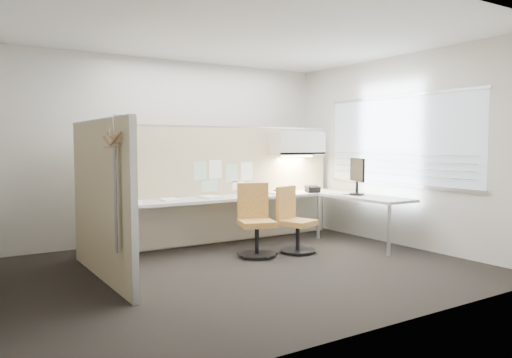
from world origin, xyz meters
TOP-DOWN VIEW (x-y plane):
  - floor at (0.00, 0.00)m, footprint 5.50×4.50m
  - ceiling at (0.00, 0.00)m, footprint 5.50×4.50m
  - wall_back at (0.00, 2.25)m, footprint 5.50×0.02m
  - wall_front at (0.00, -2.25)m, footprint 5.50×0.02m
  - wall_right at (2.75, 0.00)m, footprint 0.02×4.50m
  - window_pane at (2.73, 0.00)m, footprint 0.01×2.80m
  - partition_back at (0.55, 1.60)m, footprint 4.10×0.06m
  - partition_left at (-1.50, 0.50)m, footprint 0.06×2.20m
  - desk at (0.93, 1.13)m, footprint 4.00×2.07m
  - overhead_bin at (1.90, 1.39)m, footprint 0.90×0.36m
  - task_light_strip at (1.90, 1.39)m, footprint 0.60×0.06m
  - pinned_papers at (0.63, 1.57)m, footprint 1.01×0.00m
  - poster at (-1.05, 1.57)m, footprint 0.28×0.00m
  - chair_left at (0.55, 0.53)m, footprint 0.56×0.58m
  - chair_right at (1.11, 0.42)m, footprint 0.53×0.54m
  - monitor at (2.30, 0.42)m, footprint 0.24×0.49m
  - phone at (2.00, 1.11)m, footprint 0.25×0.24m
  - stapler at (1.49, 1.34)m, footprint 0.14×0.05m
  - tape_dispenser at (1.67, 1.27)m, footprint 0.11×0.09m
  - coat_hook at (-1.58, -0.25)m, footprint 0.18×0.44m
  - paper_stack_0 at (-0.92, 1.30)m, footprint 0.28×0.34m
  - paper_stack_1 at (-0.36, 1.30)m, footprint 0.24×0.31m
  - paper_stack_2 at (0.22, 1.20)m, footprint 0.26×0.32m
  - paper_stack_3 at (0.95, 1.31)m, footprint 0.24×0.31m
  - paper_stack_4 at (1.39, 1.21)m, footprint 0.24×0.30m
  - paper_stack_5 at (2.19, 0.67)m, footprint 0.24×0.31m

SIDE VIEW (x-z plane):
  - floor at x=0.00m, z-range -0.01..0.00m
  - chair_right at x=1.11m, z-range -0.03..0.87m
  - chair_left at x=0.55m, z-range -0.03..0.93m
  - desk at x=0.93m, z-range 0.24..0.97m
  - paper_stack_3 at x=0.95m, z-range 0.73..0.74m
  - paper_stack_1 at x=-0.36m, z-range 0.73..0.75m
  - paper_stack_5 at x=2.19m, z-range 0.73..0.75m
  - paper_stack_4 at x=1.39m, z-range 0.73..0.76m
  - paper_stack_0 at x=-0.92m, z-range 0.73..0.76m
  - paper_stack_2 at x=0.22m, z-range 0.73..0.77m
  - stapler at x=1.49m, z-range 0.73..0.78m
  - tape_dispenser at x=1.67m, z-range 0.73..0.79m
  - phone at x=2.00m, z-range 0.72..0.84m
  - partition_back at x=0.55m, z-range 0.00..1.75m
  - partition_left at x=-1.50m, z-range 0.00..1.75m
  - pinned_papers at x=0.63m, z-range 0.80..1.27m
  - monitor at x=2.30m, z-range 0.77..1.33m
  - task_light_strip at x=1.90m, z-range 1.29..1.31m
  - wall_back at x=0.00m, z-range 0.00..2.80m
  - wall_front at x=0.00m, z-range 0.00..2.80m
  - wall_right at x=2.75m, z-range 0.00..2.80m
  - coat_hook at x=-1.58m, z-range 0.75..2.09m
  - poster at x=-1.05m, z-range 1.24..1.59m
  - overhead_bin at x=1.90m, z-range 1.32..1.70m
  - window_pane at x=2.73m, z-range 0.90..2.20m
  - ceiling at x=0.00m, z-range 2.80..2.81m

